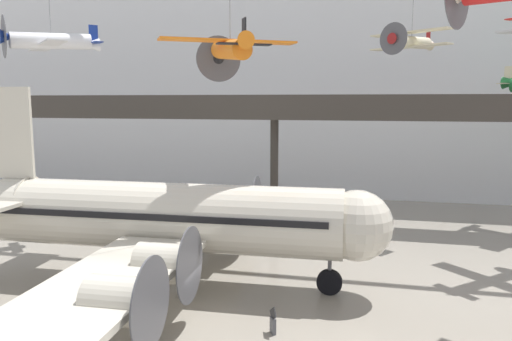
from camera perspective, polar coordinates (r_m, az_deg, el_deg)
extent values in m
plane|color=gray|center=(23.54, -9.07, -16.84)|extent=(260.00, 260.00, 0.00)
cube|color=silver|center=(53.02, 4.42, 10.56)|extent=(140.00, 3.00, 24.56)
cube|color=#38332D|center=(41.69, 1.87, 6.50)|extent=(110.00, 3.20, 0.90)
cube|color=#38332D|center=(40.17, 1.43, 7.87)|extent=(110.00, 0.12, 1.10)
cylinder|color=#38332D|center=(42.99, 2.10, 0.36)|extent=(0.70, 0.70, 8.33)
cylinder|color=beige|center=(27.35, -10.44, -5.17)|extent=(19.17, 4.35, 3.64)
sphere|color=beige|center=(25.47, 11.47, -6.18)|extent=(3.57, 3.57, 3.57)
cube|color=black|center=(27.27, -10.46, -4.43)|extent=(17.85, 4.38, 0.33)
cube|color=beige|center=(34.63, -4.54, -3.68)|extent=(4.88, 12.34, 0.28)
cube|color=beige|center=(20.42, -16.99, -12.35)|extent=(4.88, 12.34, 0.28)
cylinder|color=beige|center=(31.75, -3.54, -4.65)|extent=(2.28, 1.83, 1.75)
cylinder|color=#4C4C51|center=(31.47, -1.39, -4.75)|extent=(0.18, 3.32, 3.32)
cylinder|color=beige|center=(35.69, -1.84, -3.23)|extent=(2.28, 1.83, 1.75)
cylinder|color=#4C4C51|center=(35.43, 0.08, -3.31)|extent=(0.18, 3.32, 3.32)
cylinder|color=beige|center=(22.15, -10.58, -10.38)|extent=(2.28, 1.83, 1.75)
cylinder|color=#4C4C51|center=(21.75, -7.55, -10.66)|extent=(0.18, 3.32, 3.32)
cylinder|color=beige|center=(18.61, -15.46, -14.15)|extent=(2.28, 1.83, 1.75)
cylinder|color=#4C4C51|center=(18.13, -11.90, -14.65)|extent=(0.18, 3.32, 3.32)
cube|color=beige|center=(31.13, -26.07, 3.88)|extent=(2.44, 0.29, 5.10)
cube|color=beige|center=(31.33, -25.14, -2.77)|extent=(2.79, 9.56, 0.20)
cylinder|color=#4C4C51|center=(26.18, 8.41, -11.26)|extent=(0.20, 0.20, 1.21)
cylinder|color=black|center=(26.39, 8.39, -12.50)|extent=(1.31, 0.43, 1.30)
cylinder|color=#4C4C51|center=(30.52, -7.89, -8.45)|extent=(0.20, 0.20, 1.21)
cylinder|color=black|center=(30.70, -7.87, -9.53)|extent=(1.31, 0.43, 1.30)
cylinder|color=#4C4C51|center=(25.37, -12.30, -11.99)|extent=(0.20, 0.20, 1.21)
cylinder|color=black|center=(25.58, -12.26, -13.28)|extent=(1.31, 0.43, 1.30)
cylinder|color=silver|center=(37.90, -22.35, 13.52)|extent=(4.44, 4.50, 1.28)
cone|color=navy|center=(37.52, -26.58, 13.51)|extent=(1.30, 1.30, 0.97)
cylinder|color=#4C4C51|center=(37.50, -26.88, 13.51)|extent=(2.03, 1.99, 2.81)
cone|color=silver|center=(38.42, -18.51, 13.47)|extent=(1.66, 1.66, 0.97)
cube|color=silver|center=(37.81, -22.81, 13.02)|extent=(6.52, 6.42, 0.10)
cube|color=navy|center=(38.59, -18.09, 14.58)|extent=(0.49, 0.50, 1.30)
cube|color=navy|center=(38.51, -18.05, 13.63)|extent=(2.45, 2.42, 0.06)
cylinder|color=beige|center=(39.66, 17.35, 13.80)|extent=(3.15, 3.94, 1.02)
cone|color=maroon|center=(37.84, 15.56, 14.30)|extent=(1.04, 1.02, 0.78)
cylinder|color=#4C4C51|center=(37.71, 15.42, 14.33)|extent=(1.86, 1.34, 2.26)
cone|color=beige|center=(41.39, 18.87, 13.37)|extent=(1.27, 1.36, 0.78)
cube|color=beige|center=(39.53, 17.19, 14.84)|extent=(5.75, 4.50, 0.10)
cube|color=beige|center=(39.41, 17.13, 13.34)|extent=(5.75, 4.50, 0.10)
cube|color=maroon|center=(41.68, 19.09, 14.15)|extent=(0.34, 0.45, 1.04)
cube|color=maroon|center=(41.62, 19.06, 13.44)|extent=(2.14, 1.72, 0.06)
cylinder|color=orange|center=(26.62, -2.97, 13.62)|extent=(3.35, 4.71, 1.44)
cone|color=black|center=(29.04, -4.22, 12.67)|extent=(1.18, 1.14, 0.90)
cylinder|color=#4C4C51|center=(29.21, -4.30, 12.61)|extent=(2.25, 1.36, 2.59)
cone|color=orange|center=(24.39, -1.57, 14.67)|extent=(1.42, 1.61, 0.96)
cube|color=orange|center=(26.95, -3.14, 14.57)|extent=(6.86, 4.71, 0.10)
cube|color=black|center=(24.16, -1.38, 15.65)|extent=(0.35, 0.54, 1.20)
cube|color=black|center=(24.08, -1.37, 14.23)|extent=(2.53, 1.83, 0.06)
cube|color=beige|center=(45.76, 26.91, 9.71)|extent=(0.60, 0.44, 1.40)
cube|color=beige|center=(45.74, 26.85, 8.84)|extent=(2.28, 2.90, 0.06)
cube|color=#4C4C51|center=(22.24, 1.95, -17.29)|extent=(0.34, 0.43, 0.70)
cube|color=#232326|center=(22.02, 1.95, -16.04)|extent=(0.43, 0.69, 0.73)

